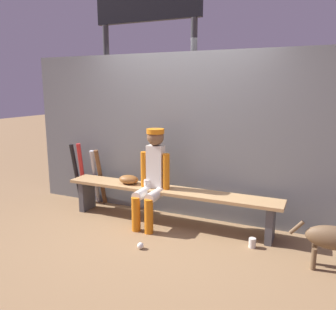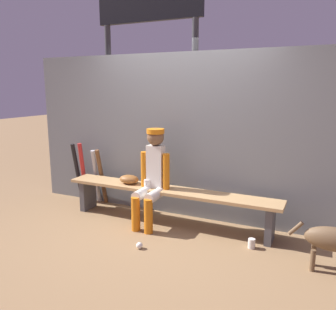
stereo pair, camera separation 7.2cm
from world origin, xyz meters
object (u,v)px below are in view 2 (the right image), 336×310
bat_aluminum_red (83,173)px  baseball (139,245)px  scoreboard (152,26)px  baseball_glove (129,179)px  player_seated (152,174)px  dugout_bench (168,196)px  bat_aluminum_black (78,172)px  cup_on_ground (252,243)px  cup_on_bench (147,184)px  bat_wood_dark (102,177)px  bat_aluminum_silver (96,176)px

bat_aluminum_red → baseball: bat_aluminum_red is taller
scoreboard → baseball_glove: bearing=-78.9°
player_seated → baseball: bearing=-73.9°
dugout_bench → bat_aluminum_black: size_ratio=3.14×
baseball_glove → scoreboard: 2.46m
baseball_glove → baseball: bearing=-52.4°
baseball → cup_on_ground: (1.13, 0.55, 0.02)m
cup_on_bench → scoreboard: 2.55m
scoreboard → bat_aluminum_red: bearing=-129.0°
dugout_bench → bat_aluminum_red: bearing=172.2°
player_seated → bat_wood_dark: (-1.06, 0.35, -0.24)m
baseball → scoreboard: (-0.83, 1.92, 2.68)m
bat_wood_dark → cup_on_ground: (2.39, -0.49, -0.38)m
baseball_glove → bat_wood_dark: bat_wood_dark is taller
bat_aluminum_silver → bat_aluminum_black: 0.34m
bat_wood_dark → bat_aluminum_red: 0.32m
scoreboard → bat_wood_dark: bearing=-115.6°
bat_aluminum_black → cup_on_bench: bearing=-12.2°
dugout_bench → cup_on_bench: cup_on_bench is taller
baseball → scoreboard: 3.40m
bat_aluminum_silver → baseball: (1.37, -1.07, -0.39)m
bat_aluminum_red → baseball: size_ratio=12.79×
bat_aluminum_silver → bat_aluminum_black: bat_aluminum_black is taller
bat_wood_dark → bat_aluminum_silver: bat_wood_dark is taller
player_seated → bat_aluminum_red: bearing=166.9°
bat_aluminum_black → cup_on_ground: bat_aluminum_black is taller
bat_wood_dark → cup_on_ground: bearing=-11.7°
bat_aluminum_silver → bat_aluminum_red: (-0.20, -0.06, 0.05)m
bat_wood_dark → bat_aluminum_black: 0.45m
cup_on_bench → bat_aluminum_black: bearing=167.8°
bat_wood_dark → bat_aluminum_red: (-0.32, -0.03, 0.04)m
bat_aluminum_red → cup_on_bench: 1.31m
player_seated → bat_wood_dark: bearing=161.4°
baseball_glove → bat_wood_dark: (-0.64, 0.25, -0.10)m
baseball_glove → bat_wood_dark: size_ratio=0.32×
bat_aluminum_red → baseball: 1.92m
bat_aluminum_silver → baseball: bat_aluminum_silver is taller
dugout_bench → bat_wood_dark: (-1.23, 0.25, 0.06)m
dugout_bench → cup_on_bench: bearing=-165.8°
baseball_glove → cup_on_ground: bearing=-8.0°
dugout_bench → baseball_glove: bearing=180.0°
baseball_glove → bat_aluminum_silver: 0.82m
player_seated → baseball_glove: 0.45m
player_seated → baseball: player_seated is taller
cup_on_ground → bat_aluminum_black: bearing=170.4°
baseball_glove → baseball: baseball_glove is taller
baseball → cup_on_bench: size_ratio=0.67×
bat_wood_dark → baseball: (1.25, -1.04, -0.40)m
cup_on_ground → scoreboard: bearing=145.1°
cup_on_ground → cup_on_bench: (-1.43, 0.18, 0.48)m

